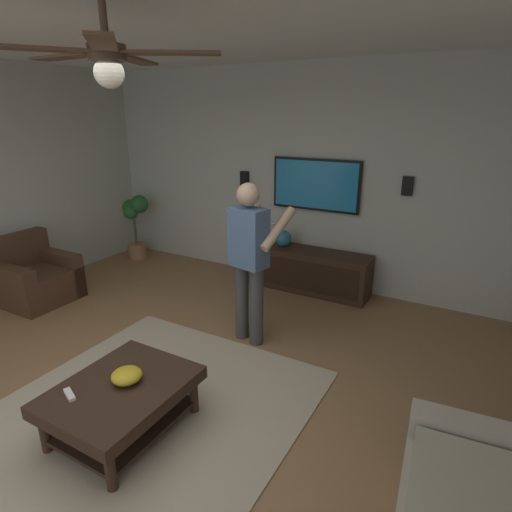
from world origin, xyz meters
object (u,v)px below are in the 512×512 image
coffee_table (122,397)px  vase_round (283,238)px  person_standing (250,255)px  wall_speaker_right (245,179)px  wall_speaker_left (407,186)px  remote_white (70,395)px  ceiling_fan (106,58)px  potted_plant_tall (135,221)px  media_console (305,270)px  bowl (127,376)px  tv (316,185)px  armchair (35,279)px

coffee_table → vase_round: 3.14m
person_standing → wall_speaker_right: (1.75, 1.10, 0.42)m
person_standing → wall_speaker_left: bearing=-21.1°
remote_white → ceiling_fan: bearing=54.7°
wall_speaker_left → wall_speaker_right: 2.21m
coffee_table → wall_speaker_left: size_ratio=4.55×
coffee_table → potted_plant_tall: bearing=42.9°
media_console → bowl: (-3.05, 0.10, 0.18)m
wall_speaker_left → ceiling_fan: ceiling_fan is taller
tv → bowl: size_ratio=5.29×
wall_speaker_left → wall_speaker_right: (0.00, 2.20, -0.09)m
coffee_table → armchair: bearing=67.2°
ceiling_fan → bowl: bearing=73.8°
media_console → remote_white: media_console is taller
remote_white → wall_speaker_right: size_ratio=0.68×
coffee_table → media_console: 3.11m
media_console → ceiling_fan: bearing=1.8°
wall_speaker_left → wall_speaker_right: size_ratio=1.00×
person_standing → wall_speaker_left: (1.75, -1.10, 0.51)m
ceiling_fan → coffee_table: bearing=89.7°
wall_speaker_right → ceiling_fan: (-3.36, -1.17, 1.17)m
bowl → remote_white: bowl is taller
person_standing → potted_plant_tall: bearing=76.3°
armchair → potted_plant_tall: potted_plant_tall is taller
armchair → bowl: size_ratio=3.69×
media_console → potted_plant_tall: potted_plant_tall is taller
armchair → potted_plant_tall: size_ratio=0.79×
vase_round → coffee_table: bearing=-175.9°
bowl → wall_speaker_left: wall_speaker_left is taller
tv → potted_plant_tall: tv is taller
armchair → remote_white: armchair is taller
media_console → remote_white: size_ratio=11.33×
tv → ceiling_fan: ceiling_fan is taller
person_standing → potted_plant_tall: size_ratio=1.59×
armchair → remote_white: (-1.39, -2.49, 0.13)m
armchair → wall_speaker_right: size_ratio=3.73×
bowl → person_standing: bearing=-4.6°
armchair → potted_plant_tall: 1.85m
potted_plant_tall → vase_round: potted_plant_tall is taller
vase_round → potted_plant_tall: bearing=93.7°
tv → wall_speaker_right: bearing=-90.7°
armchair → wall_speaker_left: 4.67m
remote_white → vase_round: (3.38, 0.01, 0.25)m
tv → bowl: bearing=-1.7°
armchair → media_console: bearing=34.5°
person_standing → potted_plant_tall: 3.19m
coffee_table → tv: bearing=-1.9°
tv → potted_plant_tall: size_ratio=1.14×
vase_round → ceiling_fan: bearing=-172.2°
tv → vase_round: bearing=-54.7°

